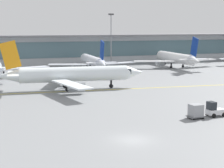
# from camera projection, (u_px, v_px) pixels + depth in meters

# --- Properties ---
(ground_plane) EXTENTS (400.00, 400.00, 0.00)m
(ground_plane) POSITION_uv_depth(u_px,v_px,m) (133.00, 140.00, 40.55)
(ground_plane) COLOR gray
(taxiway_centreline_stripe) EXTENTS (109.53, 10.83, 0.01)m
(taxiway_centreline_stripe) POSITION_uv_depth(u_px,v_px,m) (77.00, 91.00, 71.27)
(taxiway_centreline_stripe) COLOR yellow
(taxiway_centreline_stripe) RESTS_ON ground_plane
(terminal_concourse) EXTENTS (209.92, 11.00, 9.60)m
(terminal_concourse) POSITION_uv_depth(u_px,v_px,m) (31.00, 50.00, 118.52)
(terminal_concourse) COLOR #B2B7BC
(terminal_concourse) RESTS_ON ground_plane
(gate_airplane_3) EXTENTS (25.07, 26.99, 8.94)m
(gate_airplane_3) POSITION_uv_depth(u_px,v_px,m) (92.00, 61.00, 104.08)
(gate_airplane_3) COLOR silver
(gate_airplane_3) RESTS_ON ground_plane
(gate_airplane_4) EXTENTS (26.89, 28.95, 9.59)m
(gate_airplane_4) POSITION_uv_depth(u_px,v_px,m) (175.00, 58.00, 112.03)
(gate_airplane_4) COLOR white
(gate_airplane_4) RESTS_ON ground_plane
(taxiing_regional_jet) EXTENTS (29.48, 27.29, 9.76)m
(taxiing_regional_jet) POSITION_uv_depth(u_px,v_px,m) (73.00, 75.00, 72.59)
(taxiing_regional_jet) COLOR white
(taxiing_regional_jet) RESTS_ON ground_plane
(baggage_tug) EXTENTS (2.66, 1.72, 2.10)m
(baggage_tug) POSITION_uv_depth(u_px,v_px,m) (214.00, 110.00, 51.00)
(baggage_tug) COLOR silver
(baggage_tug) RESTS_ON ground_plane
(cargo_dolly_lead) EXTENTS (2.17, 1.69, 1.94)m
(cargo_dolly_lead) POSITION_uv_depth(u_px,v_px,m) (196.00, 111.00, 49.84)
(cargo_dolly_lead) COLOR #595B60
(cargo_dolly_lead) RESTS_ON ground_plane
(apron_light_mast_2) EXTENTS (1.80, 0.36, 16.41)m
(apron_light_mast_2) POSITION_uv_depth(u_px,v_px,m) (111.00, 37.00, 120.42)
(apron_light_mast_2) COLOR gray
(apron_light_mast_2) RESTS_ON ground_plane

